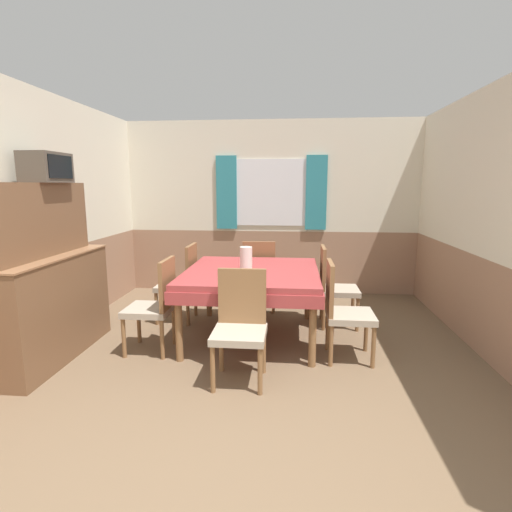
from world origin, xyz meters
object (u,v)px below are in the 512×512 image
Objects in this scene: sideboard at (47,286)px; vase at (246,259)px; chair_right_near at (343,308)px; chair_head_window at (260,273)px; chair_right_far at (333,284)px; chair_head_near at (240,323)px; chair_left_near at (156,303)px; chair_left_far at (182,281)px; tv at (46,167)px; dining_table at (252,279)px.

sideboard reaches higher than vase.
chair_right_near is 1.00× the size of chair_head_window.
chair_head_near is (-0.91, -1.43, 0.00)m from chair_right_far.
chair_right_far and chair_left_near have the same top height.
chair_left_far is at bearing -151.44° from chair_head_window.
chair_head_near and chair_head_window have the same top height.
sideboard is at bearing -138.57° from chair_head_window.
chair_right_far is 2.04× the size of tv.
chair_head_near is 1.04m from chair_right_near.
chair_right_near is at bearing 0.00° from chair_right_far.
tv is (-0.96, -0.09, 1.31)m from chair_left_near.
chair_left_far is at bearing 46.90° from tv.
chair_left_far is 2.04× the size of tv.
chair_right_far is at bearing -90.00° from chair_left_far.
tv is at bearing 136.90° from chair_left_far.
chair_head_window is 3.72× the size of vase.
chair_left_near is 3.72× the size of vase.
sideboard is at bearing -67.39° from chair_right_far.
sideboard is (-2.79, -0.23, 0.21)m from chair_right_near.
chair_head_window is (0.91, 1.43, 0.00)m from chair_left_near.
tv reaches higher than dining_table.
dining_table is 3.34× the size of tv.
chair_right_far reaches higher than dining_table.
dining_table is 1.63× the size of chair_right_near.
chair_right_near is 1.69m from chair_head_window.
dining_table is 1.04m from chair_left_far.
dining_table is 1.04m from chair_left_near.
tv is (-1.87, -1.52, 1.31)m from chair_head_window.
chair_left_far is 1.06m from vase.
tv is at bearing 95.44° from chair_left_near.
sideboard is (-1.88, 0.27, 0.21)m from chair_head_near.
tv reaches higher than chair_right_far.
chair_left_near is (-0.91, -0.47, -0.15)m from dining_table.
chair_left_near is 1.63m from tv.
chair_right_far is at bearing 27.06° from dining_table.
tv reaches higher than chair_head_window.
vase is (1.82, 0.65, 0.17)m from sideboard.
sideboard reaches higher than dining_table.
tv is 2.10m from vase.
chair_left_near is at bearing 13.39° from sideboard.
chair_head_near is at bearing -90.00° from chair_head_window.
dining_table is at bearing -62.94° from chair_left_near.
sideboard is 1.11m from tv.
chair_right_far is at bearing 22.61° from sideboard.
chair_left_near is (-1.82, 0.00, 0.00)m from chair_right_near.
vase reaches higher than chair_head_near.
chair_head_near and chair_left_far have the same top height.
chair_left_far is at bearing 50.23° from sideboard.
sideboard reaches higher than chair_left_far.
chair_right_far is 3.24m from tv.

